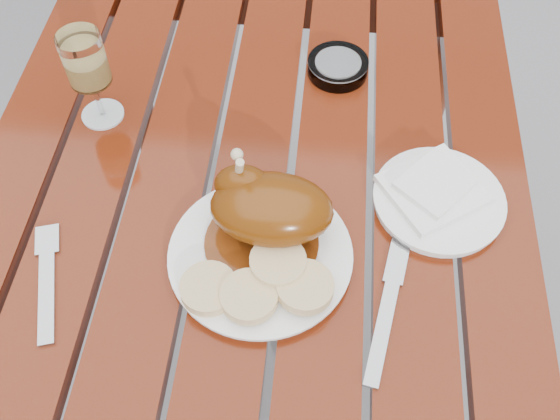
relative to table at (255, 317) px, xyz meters
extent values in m
plane|color=slate|center=(0.00, 0.00, -0.38)|extent=(60.00, 60.00, 0.00)
cube|color=maroon|center=(0.00, 0.00, 0.00)|extent=(0.80, 1.20, 0.75)
cylinder|color=white|center=(0.03, -0.09, 0.38)|extent=(0.28, 0.28, 0.02)
cylinder|color=#5B250A|center=(0.03, -0.07, 0.39)|extent=(0.15, 0.15, 0.00)
ellipsoid|color=#723A08|center=(0.04, -0.05, 0.43)|extent=(0.16, 0.11, 0.08)
ellipsoid|color=#723A08|center=(0.00, -0.02, 0.45)|extent=(0.07, 0.05, 0.06)
cylinder|color=#C6B28C|center=(0.00, -0.02, 0.46)|extent=(0.02, 0.04, 0.08)
cylinder|color=#D5B282|center=(-0.03, -0.15, 0.40)|extent=(0.07, 0.07, 0.02)
cylinder|color=#D5B282|center=(0.03, -0.16, 0.40)|extent=(0.07, 0.07, 0.02)
cylinder|color=#D5B282|center=(0.09, -0.14, 0.41)|extent=(0.07, 0.07, 0.02)
cylinder|color=#D5B282|center=(0.06, -0.11, 0.41)|extent=(0.07, 0.07, 0.02)
cylinder|color=tan|center=(-0.24, 0.15, 0.45)|extent=(0.08, 0.08, 0.15)
cylinder|color=white|center=(0.27, 0.02, 0.38)|extent=(0.24, 0.24, 0.01)
cube|color=white|center=(0.26, 0.03, 0.40)|extent=(0.17, 0.16, 0.01)
cylinder|color=#B2B7BC|center=(0.12, 0.28, 0.39)|extent=(0.12, 0.12, 0.02)
cube|color=gray|center=(-0.24, -0.16, 0.38)|extent=(0.07, 0.16, 0.01)
cube|color=gray|center=(0.20, -0.15, 0.38)|extent=(0.05, 0.19, 0.01)
camera|label=1|loc=(0.10, -0.50, 1.09)|focal=40.00mm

